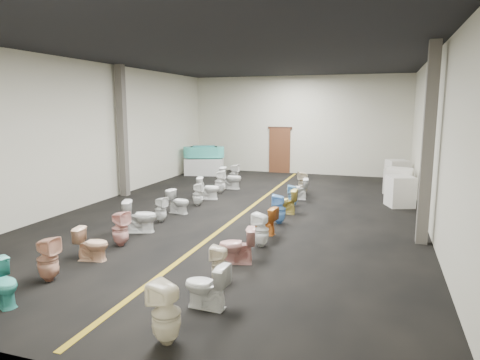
% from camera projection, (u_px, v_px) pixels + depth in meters
% --- Properties ---
extents(floor, '(16.00, 16.00, 0.00)m').
position_uv_depth(floor, '(244.00, 212.00, 12.71)').
color(floor, black).
rests_on(floor, ground).
extents(ceiling, '(16.00, 16.00, 0.00)m').
position_uv_depth(ceiling, '(245.00, 56.00, 11.95)').
color(ceiling, black).
rests_on(ceiling, ground).
extents(wall_back, '(10.00, 0.00, 10.00)m').
position_uv_depth(wall_back, '(297.00, 125.00, 19.82)').
color(wall_back, beige).
rests_on(wall_back, ground).
extents(wall_front, '(10.00, 0.00, 10.00)m').
position_uv_depth(wall_front, '(30.00, 181.00, 4.85)').
color(wall_front, beige).
rests_on(wall_front, ground).
extents(wall_left, '(0.00, 16.00, 16.00)m').
position_uv_depth(wall_left, '(98.00, 133.00, 13.89)').
color(wall_left, beige).
rests_on(wall_left, ground).
extents(wall_right, '(0.00, 16.00, 16.00)m').
position_uv_depth(wall_right, '(433.00, 141.00, 10.78)').
color(wall_right, beige).
rests_on(wall_right, ground).
extents(aisle_stripe, '(0.12, 15.60, 0.01)m').
position_uv_depth(aisle_stripe, '(244.00, 212.00, 12.71)').
color(aisle_stripe, olive).
rests_on(aisle_stripe, floor).
extents(back_door, '(1.00, 0.10, 2.10)m').
position_uv_depth(back_door, '(280.00, 151.00, 20.21)').
color(back_door, '#562D19').
rests_on(back_door, floor).
extents(door_frame, '(1.15, 0.08, 0.10)m').
position_uv_depth(door_frame, '(280.00, 128.00, 20.04)').
color(door_frame, '#331C11').
rests_on(door_frame, back_door).
extents(column_left, '(0.25, 0.25, 4.50)m').
position_uv_depth(column_left, '(123.00, 131.00, 14.74)').
color(column_left, '#59544C').
rests_on(column_left, floor).
extents(column_right, '(0.25, 0.25, 4.50)m').
position_uv_depth(column_right, '(428.00, 145.00, 9.45)').
color(column_right, '#59544C').
rests_on(column_right, floor).
extents(display_table, '(1.82, 1.15, 0.75)m').
position_uv_depth(display_table, '(204.00, 167.00, 19.65)').
color(display_table, silver).
rests_on(display_table, floor).
extents(bathtub, '(1.77, 1.10, 0.55)m').
position_uv_depth(bathtub, '(204.00, 152.00, 19.53)').
color(bathtub, '#41BBAC').
rests_on(bathtub, display_table).
extents(appliance_crate_a, '(0.96, 0.96, 0.96)m').
position_uv_depth(appliance_crate_a, '(400.00, 191.00, 13.36)').
color(appliance_crate_a, silver).
rests_on(appliance_crate_a, floor).
extents(appliance_crate_b, '(0.87, 0.87, 1.07)m').
position_uv_depth(appliance_crate_b, '(399.00, 185.00, 14.14)').
color(appliance_crate_b, white).
rests_on(appliance_crate_b, floor).
extents(appliance_crate_c, '(1.03, 1.03, 0.92)m').
position_uv_depth(appliance_crate_c, '(398.00, 181.00, 15.39)').
color(appliance_crate_c, silver).
rests_on(appliance_crate_c, floor).
extents(appliance_crate_d, '(0.94, 0.94, 1.05)m').
position_uv_depth(appliance_crate_d, '(397.00, 173.00, 16.72)').
color(appliance_crate_d, beige).
rests_on(appliance_crate_d, floor).
extents(toilet_left_0, '(0.79, 0.65, 0.71)m').
position_uv_depth(toilet_left_0, '(3.00, 283.00, 6.71)').
color(toilet_left_0, teal).
rests_on(toilet_left_0, floor).
extents(toilet_left_1, '(0.39, 0.38, 0.81)m').
position_uv_depth(toilet_left_1, '(48.00, 259.00, 7.62)').
color(toilet_left_1, '#DA9F83').
rests_on(toilet_left_1, floor).
extents(toilet_left_2, '(0.73, 0.50, 0.68)m').
position_uv_depth(toilet_left_2, '(92.00, 244.00, 8.67)').
color(toilet_left_2, beige).
rests_on(toilet_left_2, floor).
extents(toilet_left_3, '(0.43, 0.42, 0.80)m').
position_uv_depth(toilet_left_3, '(120.00, 228.00, 9.56)').
color(toilet_left_3, beige).
rests_on(toilet_left_3, floor).
extents(toilet_left_4, '(0.91, 0.72, 0.81)m').
position_uv_depth(toilet_left_4, '(140.00, 216.00, 10.62)').
color(toilet_left_4, white).
rests_on(toilet_left_4, floor).
extents(toilet_left_5, '(0.36, 0.35, 0.69)m').
position_uv_depth(toilet_left_5, '(161.00, 210.00, 11.56)').
color(toilet_left_5, white).
rests_on(toilet_left_5, floor).
extents(toilet_left_6, '(0.73, 0.48, 0.69)m').
position_uv_depth(toilet_left_6, '(179.00, 202.00, 12.53)').
color(toilet_left_6, silver).
rests_on(toilet_left_6, floor).
extents(toilet_left_7, '(0.38, 0.38, 0.73)m').
position_uv_depth(toilet_left_7, '(198.00, 194.00, 13.49)').
color(toilet_left_7, white).
rests_on(toilet_left_7, floor).
extents(toilet_left_8, '(0.82, 0.58, 0.76)m').
position_uv_depth(toilet_left_8, '(208.00, 188.00, 14.44)').
color(toilet_left_8, white).
rests_on(toilet_left_8, floor).
extents(toilet_left_9, '(0.46, 0.46, 0.84)m').
position_uv_depth(toilet_left_9, '(220.00, 182.00, 15.45)').
color(toilet_left_9, white).
rests_on(toilet_left_9, floor).
extents(toilet_left_10, '(0.86, 0.54, 0.83)m').
position_uv_depth(toilet_left_10, '(231.00, 178.00, 16.28)').
color(toilet_left_10, silver).
rests_on(toilet_left_10, floor).
extents(toilet_left_11, '(0.37, 0.37, 0.81)m').
position_uv_depth(toilet_left_11, '(234.00, 174.00, 17.30)').
color(toilet_left_11, white).
rests_on(toilet_left_11, floor).
extents(toilet_right_0, '(0.47, 0.46, 0.85)m').
position_uv_depth(toilet_right_0, '(166.00, 313.00, 5.58)').
color(toilet_right_0, '#F0E5C6').
rests_on(toilet_right_0, floor).
extents(toilet_right_1, '(0.73, 0.44, 0.72)m').
position_uv_depth(toilet_right_1, '(206.00, 286.00, 6.59)').
color(toilet_right_1, white).
rests_on(toilet_right_1, floor).
extents(toilet_right_2, '(0.34, 0.33, 0.69)m').
position_uv_depth(toilet_right_2, '(220.00, 265.00, 7.51)').
color(toilet_right_2, beige).
rests_on(toilet_right_2, floor).
extents(toilet_right_3, '(0.81, 0.60, 0.73)m').
position_uv_depth(toilet_right_3, '(237.00, 246.00, 8.49)').
color(toilet_right_3, '#D2938B').
rests_on(toilet_right_3, floor).
extents(toilet_right_4, '(0.42, 0.41, 0.77)m').
position_uv_depth(toilet_right_4, '(261.00, 230.00, 9.51)').
color(toilet_right_4, white).
rests_on(toilet_right_4, floor).
extents(toilet_right_5, '(0.73, 0.49, 0.69)m').
position_uv_depth(toilet_right_5, '(263.00, 220.00, 10.45)').
color(toilet_right_5, '#CA6E25').
rests_on(toilet_right_5, floor).
extents(toilet_right_6, '(0.41, 0.40, 0.80)m').
position_uv_depth(toilet_right_6, '(279.00, 209.00, 11.39)').
color(toilet_right_6, '#6FAEEA').
rests_on(toilet_right_6, floor).
extents(toilet_right_7, '(0.74, 0.45, 0.73)m').
position_uv_depth(toilet_right_7, '(285.00, 201.00, 12.47)').
color(toilet_right_7, gold).
rests_on(toilet_right_7, floor).
extents(toilet_right_8, '(0.35, 0.34, 0.68)m').
position_uv_depth(toilet_right_8, '(293.00, 196.00, 13.37)').
color(toilet_right_8, '#7AB5E0').
rests_on(toilet_right_8, floor).
extents(toilet_right_9, '(0.77, 0.53, 0.72)m').
position_uv_depth(toilet_right_9, '(297.00, 189.00, 14.41)').
color(toilet_right_9, white).
rests_on(toilet_right_9, floor).
extents(toilet_right_10, '(0.48, 0.48, 0.80)m').
position_uv_depth(toilet_right_10, '(303.00, 183.00, 15.36)').
color(toilet_right_10, beige).
rests_on(toilet_right_10, floor).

